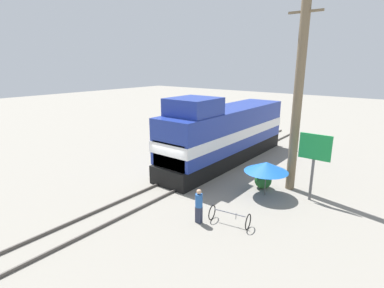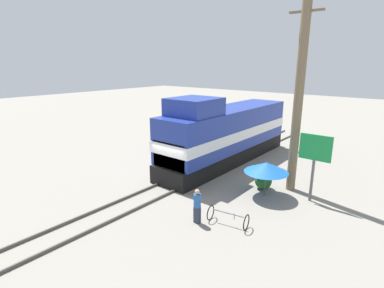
{
  "view_description": "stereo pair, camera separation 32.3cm",
  "coord_description": "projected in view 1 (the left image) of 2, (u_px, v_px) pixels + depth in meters",
  "views": [
    {
      "loc": [
        11.43,
        -13.0,
        7.23
      ],
      "look_at": [
        1.2,
        0.03,
        2.75
      ],
      "focal_mm": 28.0,
      "sensor_mm": 36.0,
      "label": 1
    },
    {
      "loc": [
        11.68,
        -12.8,
        7.23
      ],
      "look_at": [
        1.2,
        0.03,
        2.75
      ],
      "focal_mm": 28.0,
      "sensor_mm": 36.0,
      "label": 2
    }
  ],
  "objects": [
    {
      "name": "rail_near",
      "position": [
        168.0,
        180.0,
        18.98
      ],
      "size": [
        0.08,
        37.02,
        0.15
      ],
      "primitive_type": "cube",
      "color": "#4C4742",
      "rests_on": "ground_plane"
    },
    {
      "name": "shrub_cluster",
      "position": [
        263.0,
        180.0,
        17.79
      ],
      "size": [
        1.0,
        1.0,
        1.0
      ],
      "primitive_type": "sphere",
      "color": "#236028",
      "rests_on": "ground_plane"
    },
    {
      "name": "bicycle",
      "position": [
        230.0,
        217.0,
        13.8
      ],
      "size": [
        1.93,
        1.01,
        0.74
      ],
      "rotation": [
        0.0,
        0.0,
        1.73
      ],
      "color": "black",
      "rests_on": "ground_plane"
    },
    {
      "name": "locomotive",
      "position": [
        224.0,
        134.0,
        22.06
      ],
      "size": [
        3.01,
        13.41,
        5.16
      ],
      "color": "black",
      "rests_on": "ground_plane"
    },
    {
      "name": "ground_plane",
      "position": [
        176.0,
        184.0,
        18.57
      ],
      "size": [
        120.0,
        120.0,
        0.0
      ],
      "primitive_type": "plane",
      "color": "gray"
    },
    {
      "name": "person_bystander",
      "position": [
        199.0,
        205.0,
        13.83
      ],
      "size": [
        0.34,
        0.34,
        1.68
      ],
      "color": "#2D3347",
      "rests_on": "ground_plane"
    },
    {
      "name": "rail_far",
      "position": [
        185.0,
        185.0,
        18.12
      ],
      "size": [
        0.08,
        37.02,
        0.15
      ],
      "primitive_type": "cube",
      "color": "#4C4742",
      "rests_on": "ground_plane"
    },
    {
      "name": "billboard_sign",
      "position": [
        315.0,
        152.0,
        15.71
      ],
      "size": [
        1.65,
        0.12,
        3.68
      ],
      "color": "#595959",
      "rests_on": "ground_plane"
    },
    {
      "name": "vendor_umbrella",
      "position": [
        266.0,
        167.0,
        16.54
      ],
      "size": [
        2.43,
        2.43,
        1.97
      ],
      "color": "#4C4C4C",
      "rests_on": "ground_plane"
    },
    {
      "name": "utility_pole",
      "position": [
        298.0,
        94.0,
        16.45
      ],
      "size": [
        1.8,
        0.5,
        11.14
      ],
      "color": "#726047",
      "rests_on": "ground_plane"
    }
  ]
}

